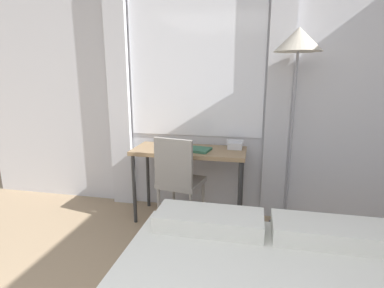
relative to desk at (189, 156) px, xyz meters
name	(u,v)px	position (x,y,z in m)	size (l,w,h in m)	color
wall_back_with_window	(203,89)	(0.08, 0.32, 0.66)	(5.48, 0.13, 2.70)	silver
desk	(189,156)	(0.00, 0.00, 0.00)	(1.14, 0.48, 0.77)	#937551
desk_chair	(178,177)	(-0.06, -0.21, -0.16)	(0.47, 0.47, 0.94)	gray
standing_lamp	(297,57)	(0.98, 0.00, 0.96)	(0.42, 0.42, 1.91)	#4C4C51
telephone	(235,145)	(0.45, 0.12, 0.11)	(0.17, 0.15, 0.09)	silver
book	(196,149)	(0.08, -0.05, 0.09)	(0.31, 0.25, 0.02)	#33664C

